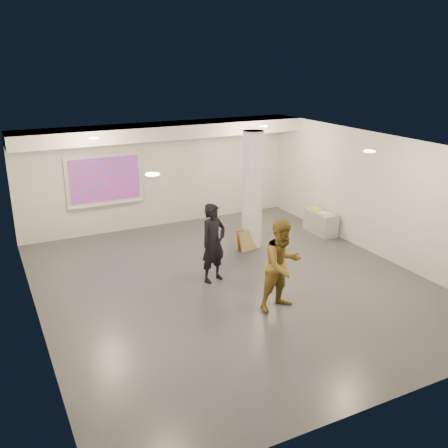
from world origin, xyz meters
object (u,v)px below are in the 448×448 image
column (252,190)px  man (282,265)px  projection_screen (105,180)px  credenza (321,222)px  woman (213,243)px

column → man: column is taller
projection_screen → credenza: (5.32, -2.66, -1.21)m
credenza → man: (-3.37, -3.21, 0.60)m
credenza → projection_screen: bearing=154.9°
woman → projection_screen: bearing=90.6°
credenza → man: bearing=-135.0°
column → projection_screen: bearing=139.4°
column → woman: size_ratio=1.70×
column → credenza: size_ratio=2.79×
column → woman: 2.41m
man → column: bearing=62.6°
woman → credenza: bearing=3.2°
column → man: 3.46m
woman → man: (0.65, -1.73, 0.03)m
credenza → man: man is taller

